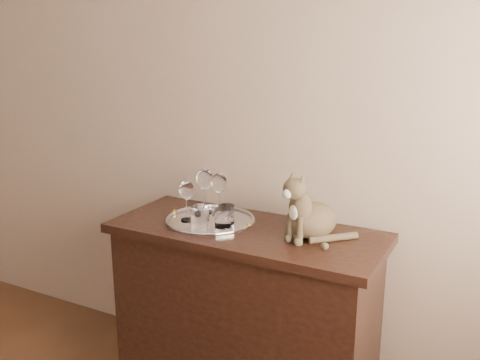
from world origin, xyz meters
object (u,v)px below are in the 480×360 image
object	(u,v)px
wine_glass_a	(205,191)
cat	(313,203)
tray	(210,221)
tumbler_b	(200,216)
tumbler_c	(226,214)
sideboard	(246,317)
tumbler_a	(223,218)
wine_glass_b	(219,194)
wine_glass_c	(187,200)

from	to	relation	value
wine_glass_a	cat	xyz separation A→B (m)	(0.55, -0.05, 0.03)
tray	tumbler_b	bearing A→B (deg)	-91.93
wine_glass_a	tumbler_c	bearing A→B (deg)	-28.25
sideboard	tumbler_c	size ratio (longest dim) A/B	14.61
tumbler_a	tumbler_b	world-z (taller)	tumbler_b
sideboard	tumbler_c	distance (m)	0.48
tumbler_a	tumbler_c	bearing A→B (deg)	102.94
wine_glass_b	wine_glass_c	distance (m)	0.16
tumbler_b	tumbler_c	size ratio (longest dim) A/B	1.11
wine_glass_a	tumbler_a	world-z (taller)	wine_glass_a
sideboard	cat	bearing A→B (deg)	8.35
wine_glass_b	cat	size ratio (longest dim) A/B	0.68
wine_glass_c	wine_glass_a	bearing A→B (deg)	84.88
sideboard	tray	bearing A→B (deg)	179.87
sideboard	tumbler_b	distance (m)	0.52
sideboard	tray	xyz separation A→B (m)	(-0.18, 0.00, 0.43)
wine_glass_b	wine_glass_c	world-z (taller)	wine_glass_b
wine_glass_c	sideboard	bearing A→B (deg)	9.23
tray	wine_glass_c	distance (m)	0.14
tumbler_a	tumbler_c	size ratio (longest dim) A/B	1.00
sideboard	wine_glass_b	world-z (taller)	wine_glass_b
tray	cat	size ratio (longest dim) A/B	1.37
tumbler_a	cat	distance (m)	0.40
wine_glass_a	tumbler_c	size ratio (longest dim) A/B	2.56
tumbler_a	wine_glass_a	bearing A→B (deg)	142.03
tumbler_a	tumbler_b	bearing A→B (deg)	-159.81
tumbler_c	wine_glass_a	bearing A→B (deg)	151.75
wine_glass_b	tumbler_c	xyz separation A→B (m)	(0.09, -0.09, -0.06)
tray	tumbler_a	bearing A→B (deg)	-27.15
tray	cat	bearing A→B (deg)	5.11
wine_glass_b	cat	distance (m)	0.48
tumbler_b	cat	size ratio (longest dim) A/B	0.31
tumbler_c	cat	xyz separation A→B (m)	(0.38, 0.04, 0.10)
wine_glass_b	wine_glass_c	size ratio (longest dim) A/B	1.08
tumbler_b	cat	bearing A→B (deg)	14.85
tumbler_b	tumbler_c	xyz separation A→B (m)	(0.08, 0.08, -0.00)
sideboard	wine_glass_a	world-z (taller)	wine_glass_a
tumbler_a	tumbler_b	distance (m)	0.10
wine_glass_c	tumbler_b	size ratio (longest dim) A/B	2.02
wine_glass_b	wine_glass_c	bearing A→B (deg)	-122.01
tray	wine_glass_a	xyz separation A→B (m)	(-0.08, 0.09, 0.11)
wine_glass_c	cat	distance (m)	0.57
wine_glass_b	tumbler_a	size ratio (longest dim) A/B	2.41
tray	tumbler_a	distance (m)	0.11
tumbler_c	sideboard	bearing A→B (deg)	-0.71
wine_glass_c	tumbler_a	bearing A→B (deg)	-0.83
tumbler_b	cat	distance (m)	0.49
tumbler_a	tumbler_c	distance (m)	0.05
sideboard	cat	world-z (taller)	cat
wine_glass_c	tumbler_b	world-z (taller)	wine_glass_c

